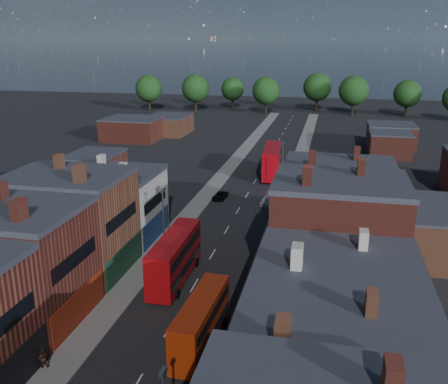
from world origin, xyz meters
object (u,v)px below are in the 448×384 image
at_px(bus_1, 201,322).
at_px(bus_2, 272,161).
at_px(car_3, 267,200).
at_px(ped_1, 43,357).
at_px(ped_3, 262,309).
at_px(car_1, 209,330).
at_px(car_2, 220,196).
at_px(bus_0, 175,257).

relative_size(bus_1, bus_2, 0.77).
height_order(bus_2, car_3, bus_2).
xyz_separation_m(ped_1, ped_3, (15.40, 10.64, 0.01)).
bearing_deg(bus_2, car_1, -92.71).
bearing_deg(car_3, car_1, -83.98).
bearing_deg(bus_2, car_2, -115.81).
height_order(bus_2, car_1, bus_2).
xyz_separation_m(bus_2, car_1, (1.28, -53.04, -2.35)).
height_order(car_1, car_3, car_1).
xyz_separation_m(bus_2, ped_1, (-10.11, -59.90, -1.98)).
xyz_separation_m(bus_2, car_3, (1.39, -16.52, -2.35)).
distance_m(car_1, car_3, 36.52).
xyz_separation_m(car_2, ped_1, (-3.90, -44.31, 0.40)).
bearing_deg(car_1, car_2, 97.59).
relative_size(bus_2, car_2, 3.26).
relative_size(ped_1, ped_3, 0.98).
height_order(bus_1, car_3, bus_1).
distance_m(car_3, ped_3, 32.98).
xyz_separation_m(bus_1, bus_2, (-1.01, 54.47, 0.66)).
bearing_deg(ped_3, car_3, 20.19).
bearing_deg(car_2, bus_2, 72.72).
distance_m(bus_2, car_3, 16.74).
relative_size(car_3, ped_1, 2.41).
bearing_deg(car_3, bus_1, -84.38).
bearing_deg(ped_3, car_2, 32.26).
xyz_separation_m(car_2, ped_3, (11.50, -33.67, 0.42)).
bearing_deg(bus_2, bus_1, -93.03).
distance_m(car_1, ped_1, 13.30).
bearing_deg(car_1, ped_1, -152.65).
bearing_deg(ped_1, bus_2, -123.75).
xyz_separation_m(bus_0, ped_3, (9.93, -5.51, -1.70)).
bearing_deg(car_2, bus_0, -82.36).
bearing_deg(bus_2, bus_0, -100.14).
distance_m(bus_0, ped_3, 11.48).
bearing_deg(bus_1, ped_1, -151.14).
xyz_separation_m(bus_0, car_3, (6.03, 27.25, -2.08)).
height_order(bus_0, bus_2, bus_2).
distance_m(bus_1, car_2, 39.58).
distance_m(bus_2, ped_1, 60.78).
height_order(bus_1, ped_3, bus_1).
height_order(bus_0, ped_3, bus_0).
bearing_deg(car_1, bus_1, -104.33).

